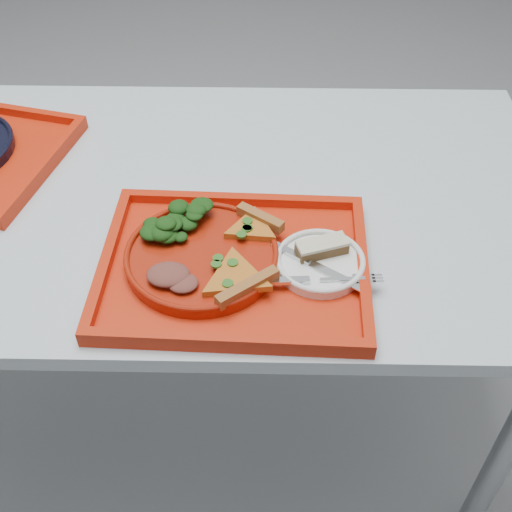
{
  "coord_description": "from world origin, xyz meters",
  "views": [
    {
      "loc": [
        0.23,
        -0.97,
        1.54
      ],
      "look_at": [
        0.22,
        -0.2,
        0.78
      ],
      "focal_mm": 45.0,
      "sensor_mm": 36.0,
      "label": 1
    }
  ],
  "objects": [
    {
      "name": "ground",
      "position": [
        0.0,
        0.0,
        0.0
      ],
      "size": [
        10.0,
        10.0,
        0.0
      ],
      "primitive_type": "plane",
      "color": "gray",
      "rests_on": "ground"
    },
    {
      "name": "table",
      "position": [
        0.0,
        0.0,
        0.68
      ],
      "size": [
        1.6,
        0.8,
        0.75
      ],
      "color": "silver",
      "rests_on": "ground"
    },
    {
      "name": "tray_main",
      "position": [
        0.18,
        -0.21,
        0.76
      ],
      "size": [
        0.46,
        0.37,
        0.01
      ],
      "primitive_type": "cube",
      "rotation": [
        0.0,
        0.0,
        -0.04
      ],
      "color": "red",
      "rests_on": "table"
    },
    {
      "name": "dinner_plate",
      "position": [
        0.12,
        -0.2,
        0.77
      ],
      "size": [
        0.26,
        0.26,
        0.02
      ],
      "primitive_type": "cylinder",
      "color": "#9A1C0A",
      "rests_on": "tray_main"
    },
    {
      "name": "side_plate",
      "position": [
        0.32,
        -0.21,
        0.77
      ],
      "size": [
        0.15,
        0.15,
        0.01
      ],
      "primitive_type": "cylinder",
      "color": "white",
      "rests_on": "tray_main"
    },
    {
      "name": "pizza_slice_a",
      "position": [
        0.18,
        -0.26,
        0.79
      ],
      "size": [
        0.17,
        0.17,
        0.02
      ],
      "primitive_type": null,
      "rotation": [
        0.0,
        0.0,
        2.23
      ],
      "color": "orange",
      "rests_on": "dinner_plate"
    },
    {
      "name": "pizza_slice_b",
      "position": [
        0.21,
        -0.14,
        0.79
      ],
      "size": [
        0.13,
        0.14,
        0.02
      ],
      "primitive_type": null,
      "rotation": [
        0.0,
        0.0,
        4.1
      ],
      "color": "orange",
      "rests_on": "dinner_plate"
    },
    {
      "name": "salad_heap",
      "position": [
        0.08,
        -0.13,
        0.8
      ],
      "size": [
        0.1,
        0.09,
        0.05
      ],
      "primitive_type": "ellipsoid",
      "color": "black",
      "rests_on": "dinner_plate"
    },
    {
      "name": "meat_portion",
      "position": [
        0.08,
        -0.26,
        0.79
      ],
      "size": [
        0.07,
        0.06,
        0.02
      ],
      "primitive_type": "ellipsoid",
      "color": "brown",
      "rests_on": "dinner_plate"
    },
    {
      "name": "dessert_bar",
      "position": [
        0.33,
        -0.19,
        0.79
      ],
      "size": [
        0.09,
        0.06,
        0.02
      ],
      "rotation": [
        0.0,
        0.0,
        0.33
      ],
      "color": "#4A2C18",
      "rests_on": "side_plate"
    },
    {
      "name": "knife",
      "position": [
        0.32,
        -0.22,
        0.78
      ],
      "size": [
        0.16,
        0.12,
        0.01
      ],
      "primitive_type": "cube",
      "rotation": [
        0.0,
        0.0,
        -0.61
      ],
      "color": "silver",
      "rests_on": "side_plate"
    },
    {
      "name": "fork",
      "position": [
        0.32,
        -0.26,
        0.78
      ],
      "size": [
        0.19,
        0.03,
        0.01
      ],
      "primitive_type": "cube",
      "rotation": [
        0.0,
        0.0,
        0.06
      ],
      "color": "silver",
      "rests_on": "side_plate"
    }
  ]
}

